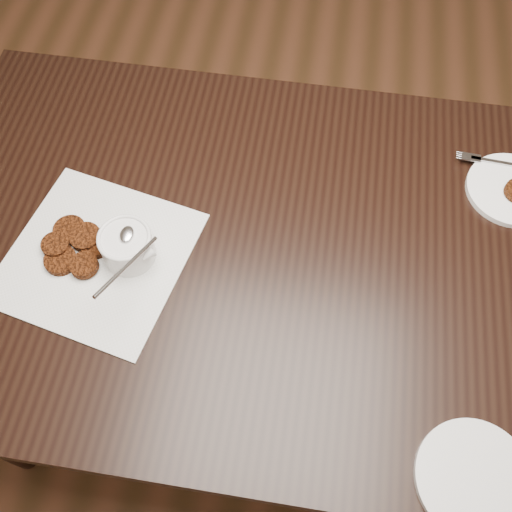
{
  "coord_description": "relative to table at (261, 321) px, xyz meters",
  "views": [
    {
      "loc": [
        0.01,
        -0.46,
        1.7
      ],
      "look_at": [
        -0.06,
        0.03,
        0.8
      ],
      "focal_mm": 39.69,
      "sensor_mm": 36.0,
      "label": 1
    }
  ],
  "objects": [
    {
      "name": "floor",
      "position": [
        0.06,
        -0.08,
        -0.38
      ],
      "size": [
        4.0,
        4.0,
        0.0
      ],
      "primitive_type": "plane",
      "color": "brown",
      "rests_on": "ground"
    },
    {
      "name": "sauce_ramekin",
      "position": [
        -0.25,
        -0.06,
        0.45
      ],
      "size": [
        0.14,
        0.14,
        0.14
      ],
      "primitive_type": null,
      "rotation": [
        0.0,
        0.0,
        -0.07
      ],
      "color": "silver",
      "rests_on": "napkin"
    },
    {
      "name": "napkin",
      "position": [
        -0.31,
        -0.07,
        0.38
      ],
      "size": [
        0.39,
        0.39,
        0.0
      ],
      "primitive_type": "cube",
      "rotation": [
        0.0,
        0.0,
        -0.21
      ],
      "color": "silver",
      "rests_on": "table"
    },
    {
      "name": "plate_with_patty",
      "position": [
        0.48,
        0.21,
        0.39
      ],
      "size": [
        0.19,
        0.19,
        0.03
      ],
      "primitive_type": null,
      "rotation": [
        0.0,
        0.0,
        -0.07
      ],
      "color": "white",
      "rests_on": "table"
    },
    {
      "name": "patty_cluster",
      "position": [
        -0.35,
        -0.06,
        0.39
      ],
      "size": [
        0.27,
        0.27,
        0.02
      ],
      "primitive_type": null,
      "rotation": [
        0.0,
        0.0,
        0.41
      ],
      "color": "#60270C",
      "rests_on": "napkin"
    },
    {
      "name": "table",
      "position": [
        0.0,
        0.0,
        0.0
      ],
      "size": [
        1.39,
        0.89,
        0.75
      ],
      "primitive_type": "cube",
      "color": "black",
      "rests_on": "floor"
    },
    {
      "name": "plate_empty",
      "position": [
        0.39,
        -0.37,
        0.38
      ],
      "size": [
        0.2,
        0.2,
        0.01
      ],
      "primitive_type": "cylinder",
      "rotation": [
        0.0,
        0.0,
        -0.07
      ],
      "color": "silver",
      "rests_on": "table"
    }
  ]
}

